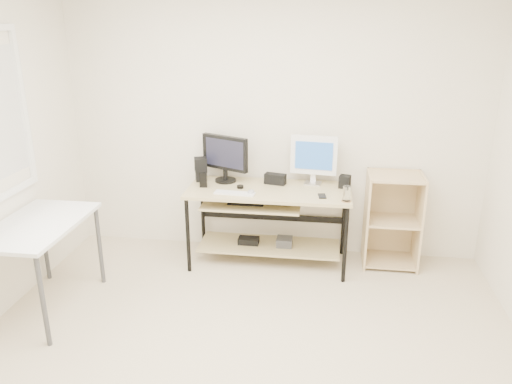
{
  "coord_description": "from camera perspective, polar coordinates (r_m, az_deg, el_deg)",
  "views": [
    {
      "loc": [
        0.49,
        -2.67,
        2.25
      ],
      "look_at": [
        -0.07,
        1.3,
        0.84
      ],
      "focal_mm": 35.0,
      "sensor_mm": 36.0,
      "label": 1
    }
  ],
  "objects": [
    {
      "name": "white_imac",
      "position": [
        4.69,
        6.63,
        4.05
      ],
      "size": [
        0.44,
        0.14,
        0.47
      ],
      "rotation": [
        0.0,
        0.0,
        -0.1
      ],
      "color": "silver",
      "rests_on": "desk"
    },
    {
      "name": "desk",
      "position": [
        4.68,
        1.16,
        -2.06
      ],
      "size": [
        1.5,
        0.65,
        0.75
      ],
      "color": "tan",
      "rests_on": "ground"
    },
    {
      "name": "keyboard",
      "position": [
        4.47,
        -2.47,
        -0.13
      ],
      "size": [
        0.37,
        0.13,
        0.01
      ],
      "primitive_type": "cube",
      "rotation": [
        0.0,
        0.0,
        -0.08
      ],
      "color": "white",
      "rests_on": "desk"
    },
    {
      "name": "speaker_left",
      "position": [
        4.83,
        -6.33,
        2.66
      ],
      "size": [
        0.15,
        0.15,
        0.23
      ],
      "rotation": [
        0.0,
        0.0,
        0.34
      ],
      "color": "black",
      "rests_on": "desk"
    },
    {
      "name": "speaker_right",
      "position": [
        4.69,
        10.11,
        1.17
      ],
      "size": [
        0.12,
        0.12,
        0.12
      ],
      "primitive_type": "cube",
      "rotation": [
        0.0,
        0.0,
        -0.25
      ],
      "color": "black",
      "rests_on": "desk"
    },
    {
      "name": "side_table",
      "position": [
        4.23,
        -23.65,
        -4.27
      ],
      "size": [
        0.6,
        1.0,
        0.75
      ],
      "color": "white",
      "rests_on": "ground"
    },
    {
      "name": "drinking_glass",
      "position": [
        4.34,
        10.33,
        -0.17
      ],
      "size": [
        0.08,
        0.08,
        0.13
      ],
      "primitive_type": "cylinder",
      "rotation": [
        0.0,
        0.0,
        0.28
      ],
      "color": "white",
      "rests_on": "coaster"
    },
    {
      "name": "volume_puck",
      "position": [
        4.62,
        -1.81,
        0.6
      ],
      "size": [
        0.07,
        0.07,
        0.03
      ],
      "primitive_type": "cylinder",
      "rotation": [
        0.0,
        0.0,
        -0.15
      ],
      "color": "black",
      "rests_on": "desk"
    },
    {
      "name": "coaster",
      "position": [
        4.36,
        10.27,
        -1.02
      ],
      "size": [
        0.11,
        0.11,
        0.01
      ],
      "primitive_type": "cylinder",
      "rotation": [
        0.0,
        0.0,
        0.28
      ],
      "color": "#966D44",
      "rests_on": "desk"
    },
    {
      "name": "room",
      "position": [
        2.93,
        -4.74,
        0.79
      ],
      "size": [
        4.01,
        4.01,
        2.62
      ],
      "color": "beige",
      "rests_on": "ground"
    },
    {
      "name": "center_speaker",
      "position": [
        4.73,
        2.21,
        1.5
      ],
      "size": [
        0.21,
        0.13,
        0.1
      ],
      "primitive_type": "cube",
      "rotation": [
        0.0,
        0.0,
        -0.22
      ],
      "color": "black",
      "rests_on": "desk"
    },
    {
      "name": "audio_controller",
      "position": [
        4.66,
        -6.03,
        1.37
      ],
      "size": [
        0.07,
        0.05,
        0.14
      ],
      "primitive_type": "cube",
      "rotation": [
        0.0,
        0.0,
        0.1
      ],
      "color": "black",
      "rests_on": "desk"
    },
    {
      "name": "smartphone",
      "position": [
        4.44,
        7.56,
        -0.46
      ],
      "size": [
        0.08,
        0.13,
        0.01
      ],
      "primitive_type": "cube",
      "rotation": [
        0.0,
        0.0,
        0.13
      ],
      "color": "black",
      "rests_on": "desk"
    },
    {
      "name": "black_monitor",
      "position": [
        4.75,
        -3.56,
        4.16
      ],
      "size": [
        0.47,
        0.25,
        0.45
      ],
      "rotation": [
        0.0,
        0.0,
        -0.43
      ],
      "color": "black",
      "rests_on": "desk"
    },
    {
      "name": "shelf_unit",
      "position": [
        4.88,
        15.24,
        -2.95
      ],
      "size": [
        0.5,
        0.4,
        0.9
      ],
      "color": "#D4B985",
      "rests_on": "ground"
    },
    {
      "name": "mouse",
      "position": [
        4.47,
        -0.58,
        0.03
      ],
      "size": [
        0.07,
        0.1,
        0.03
      ],
      "primitive_type": "ellipsoid",
      "rotation": [
        0.0,
        0.0,
        -0.1
      ],
      "color": "#ACACB1",
      "rests_on": "desk"
    }
  ]
}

